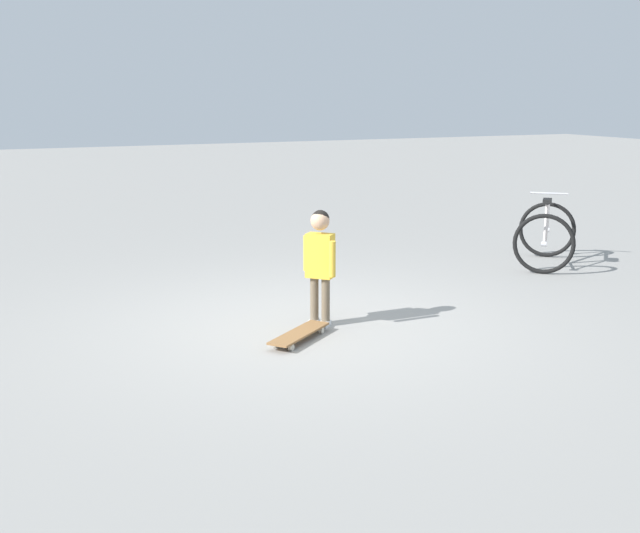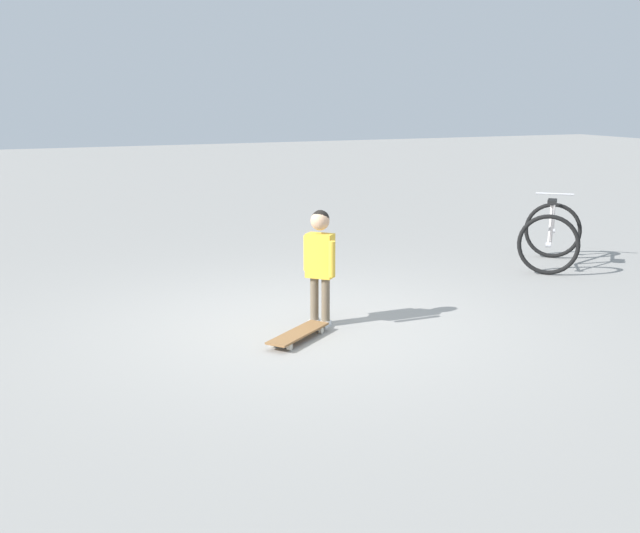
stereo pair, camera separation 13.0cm
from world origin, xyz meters
name	(u,v)px [view 1 (the left image)]	position (x,y,z in m)	size (l,w,h in m)	color
ground_plane	(308,324)	(0.00, 0.00, 0.00)	(50.00, 50.00, 0.00)	gray
child_person	(320,255)	(-0.09, 0.07, 0.66)	(0.28, 0.39, 1.06)	brown
skateboard	(299,334)	(0.26, 0.41, 0.06)	(0.72, 0.62, 0.07)	olive
bicycle_near	(546,234)	(-3.67, -1.14, 0.38)	(1.24, 1.27, 0.85)	black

